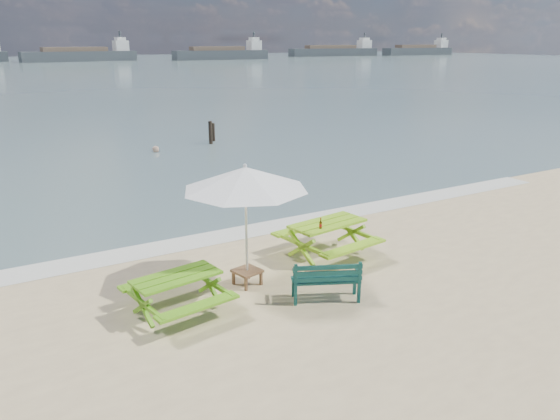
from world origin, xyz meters
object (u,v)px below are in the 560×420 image
patio_umbrella (245,178)px  beer_bottle (321,225)px  picnic_table_left (177,295)px  picnic_table_right (327,240)px  park_bench (326,288)px  side_table (247,277)px  swimmer (156,164)px

patio_umbrella → beer_bottle: size_ratio=12.20×
picnic_table_left → patio_umbrella: size_ratio=0.65×
patio_umbrella → picnic_table_right: bearing=10.0°
picnic_table_left → park_bench: park_bench is taller
picnic_table_left → side_table: 1.65m
picnic_table_right → beer_bottle: size_ratio=8.95×
picnic_table_left → patio_umbrella: 2.44m
patio_umbrella → beer_bottle: bearing=3.7°
park_bench → beer_bottle: (0.84, 1.43, 0.65)m
picnic_table_right → park_bench: (-1.21, -1.69, -0.15)m
side_table → swimmer: 14.06m
picnic_table_right → side_table: size_ratio=3.67×
picnic_table_left → side_table: (1.58, 0.44, -0.18)m
picnic_table_right → patio_umbrella: 2.82m
beer_bottle → side_table: bearing=-176.3°
picnic_table_right → patio_umbrella: patio_umbrella is taller
patio_umbrella → swimmer: patio_umbrella is taller
park_bench → swimmer: park_bench is taller
side_table → patio_umbrella: size_ratio=0.20×
side_table → patio_umbrella: patio_umbrella is taller
picnic_table_right → side_table: 2.21m
picnic_table_left → beer_bottle: bearing=9.4°
park_bench → picnic_table_left: bearing=161.1°
picnic_table_left → picnic_table_right: bearing=12.4°
beer_bottle → swimmer: (0.80, 13.68, -1.44)m
picnic_table_left → swimmer: picnic_table_left is taller
patio_umbrella → park_bench: bearing=-53.9°
picnic_table_left → patio_umbrella: (1.58, 0.44, 1.81)m
swimmer → picnic_table_right: bearing=-91.8°
picnic_table_right → park_bench: size_ratio=1.61×
picnic_table_right → swimmer: size_ratio=1.31×
beer_bottle → swimmer: beer_bottle is taller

